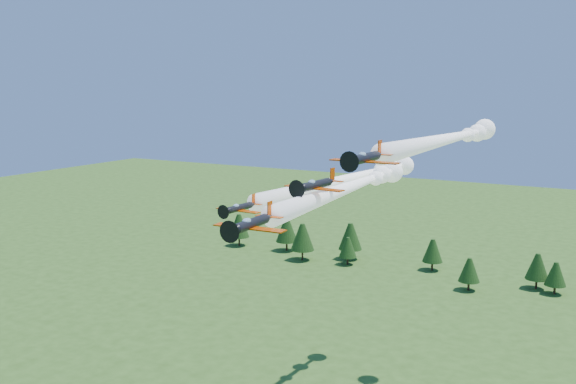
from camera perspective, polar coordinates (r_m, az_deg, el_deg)
The scene contains 5 objects.
plane_lead at distance 94.22m, azimuth 5.86°, elevation 0.59°, with size 8.25×54.03×3.70m.
plane_left at distance 108.70m, azimuth 6.03°, elevation 1.34°, with size 8.37×58.69×3.70m.
plane_right at distance 100.99m, azimuth 14.37°, elevation 4.68°, with size 7.97×58.28×3.70m.
plane_slot at distance 81.37m, azimuth 2.47°, elevation 0.63°, with size 8.35×9.06×2.92m.
treeline at distance 187.50m, azimuth 15.21°, elevation -5.59°, with size 174.17×21.79×11.74m.
Camera 1 is at (35.47, -65.18, 54.36)m, focal length 40.00 mm.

